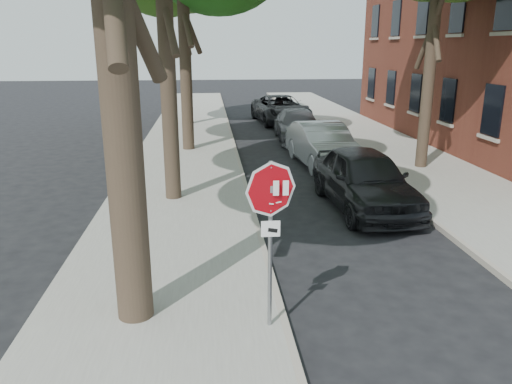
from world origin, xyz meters
TOP-DOWN VIEW (x-y plane):
  - ground at (0.00, 0.00)m, footprint 120.00×120.00m
  - sidewalk_left at (-2.50, 12.00)m, footprint 4.00×55.00m
  - sidewalk_right at (6.00, 12.00)m, footprint 4.00×55.00m
  - curb_left at (-0.45, 12.00)m, footprint 0.12×55.00m
  - curb_right at (3.95, 12.00)m, footprint 0.12×55.00m
  - stop_sign at (-0.70, -0.03)m, footprint 0.76×0.34m
  - car_a at (2.60, 5.85)m, footprint 2.17×4.90m
  - car_b at (2.60, 10.93)m, footprint 2.07×4.87m
  - car_c at (2.60, 16.04)m, footprint 2.19×4.95m
  - car_d at (2.60, 21.58)m, footprint 3.13×5.84m

SIDE VIEW (x-z plane):
  - ground at x=0.00m, z-range 0.00..0.00m
  - sidewalk_left at x=-2.50m, z-range 0.00..0.12m
  - sidewalk_right at x=6.00m, z-range 0.00..0.12m
  - curb_left at x=-0.45m, z-range 0.00..0.13m
  - curb_right at x=3.95m, z-range 0.00..0.13m
  - car_c at x=2.60m, z-range 0.00..1.41m
  - car_d at x=2.60m, z-range 0.00..1.56m
  - car_b at x=2.60m, z-range 0.00..1.56m
  - car_a at x=2.60m, z-range 0.00..1.64m
  - stop_sign at x=-0.70m, z-range 0.64..3.25m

